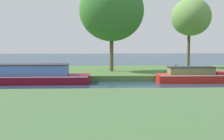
{
  "coord_description": "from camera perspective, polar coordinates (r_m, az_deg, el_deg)",
  "views": [
    {
      "loc": [
        -5.02,
        -20.01,
        2.78
      ],
      "look_at": [
        -3.94,
        1.2,
        0.9
      ],
      "focal_mm": 49.47,
      "sensor_mm": 36.0,
      "label": 1
    }
  ],
  "objects": [
    {
      "name": "ground_plane",
      "position": [
        20.82,
        11.09,
        -2.71
      ],
      "size": [
        120.0,
        120.0,
        0.0
      ],
      "primitive_type": "plane",
      "color": "#1D3648"
    },
    {
      "name": "riverbank_far",
      "position": [
        27.6,
        7.59,
        -0.35
      ],
      "size": [
        72.0,
        10.0,
        0.4
      ],
      "primitive_type": "cube",
      "color": "#496F36",
      "rests_on": "ground_plane"
    },
    {
      "name": "maroon_barge",
      "position": [
        21.84,
        -15.27,
        -0.99
      ],
      "size": [
        8.4,
        2.03,
        1.33
      ],
      "color": "maroon",
      "rests_on": "ground_plane"
    },
    {
      "name": "red_narrowboat",
      "position": [
        22.41,
        14.89,
        -1.02
      ],
      "size": [
        5.13,
        1.45,
        1.12
      ],
      "color": "red",
      "rests_on": "ground_plane"
    },
    {
      "name": "willow_tree_left",
      "position": [
        25.84,
        -0.07,
        10.98
      ],
      "size": [
        5.34,
        4.25,
        7.61
      ],
      "color": "brown",
      "rests_on": "riverbank_far"
    },
    {
      "name": "willow_tree_centre",
      "position": [
        30.21,
        14.39,
        9.46
      ],
      "size": [
        3.66,
        4.34,
        6.56
      ],
      "color": "brown",
      "rests_on": "riverbank_far"
    },
    {
      "name": "mooring_post_far",
      "position": [
        23.49,
        11.72,
        0.06
      ],
      "size": [
        0.12,
        0.12,
        0.76
      ],
      "primitive_type": "cylinder",
      "color": "brown",
      "rests_on": "riverbank_far"
    }
  ]
}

